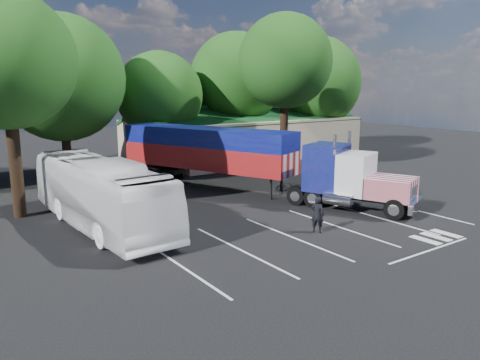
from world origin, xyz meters
TOP-DOWN VIEW (x-y plane):
  - ground at (0.00, 0.00)m, footprint 120.00×120.00m
  - event_hall at (13.74, 17.81)m, footprint 24.20×14.12m
  - tree_row_c at (-5.00, 16.20)m, footprint 10.00×10.00m
  - tree_row_d at (4.00, 17.50)m, footprint 8.00×8.00m
  - tree_row_e at (13.00, 18.00)m, footprint 9.60×9.60m
  - tree_row_f at (23.00, 16.80)m, footprint 10.40×10.40m
  - tree_near_left at (-10.50, 6.00)m, footprint 7.60×7.60m
  - tree_near_right at (11.50, 8.50)m, footprint 8.00×8.00m
  - semi_truck at (3.63, 3.89)m, footprint 10.93×21.52m
  - woman at (1.60, -6.00)m, footprint 0.74×0.83m
  - bicycle at (5.50, 1.00)m, footprint 0.86×2.01m
  - tour_bus at (-7.22, 1.47)m, footprint 3.72×13.30m
  - silver_sedan at (12.00, 10.50)m, footprint 4.89×2.43m

SIDE VIEW (x-z plane):
  - ground at x=0.00m, z-range 0.00..0.00m
  - bicycle at x=5.50m, z-range 0.00..1.02m
  - silver_sedan at x=12.00m, z-range 0.00..1.54m
  - woman at x=1.60m, z-range 0.00..1.90m
  - tour_bus at x=-7.22m, z-range 0.00..3.67m
  - event_hall at x=13.74m, z-range -0.56..4.99m
  - semi_truck at x=3.63m, z-range 0.30..4.95m
  - tree_row_d at x=4.00m, z-range 1.28..11.88m
  - tree_row_f at x=23.00m, z-range 1.29..14.29m
  - tree_row_c at x=-5.00m, z-range 1.51..14.56m
  - tree_row_e at x=13.00m, z-range 1.64..14.54m
  - tree_near_left at x=-10.50m, z-range 2.49..15.14m
  - tree_near_right at x=11.50m, z-range 2.71..16.21m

